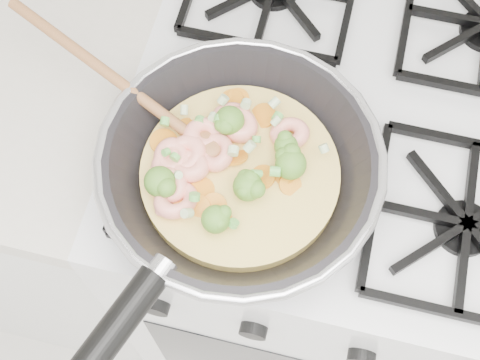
# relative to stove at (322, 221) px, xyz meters

# --- Properties ---
(stove) EXTENTS (0.60, 0.60, 0.92)m
(stove) POSITION_rel_stove_xyz_m (0.00, 0.00, 0.00)
(stove) COLOR white
(stove) RESTS_ON ground
(skillet) EXTENTS (0.48, 0.50, 0.10)m
(skillet) POSITION_rel_stove_xyz_m (-0.13, -0.17, 0.50)
(skillet) COLOR black
(skillet) RESTS_ON stove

